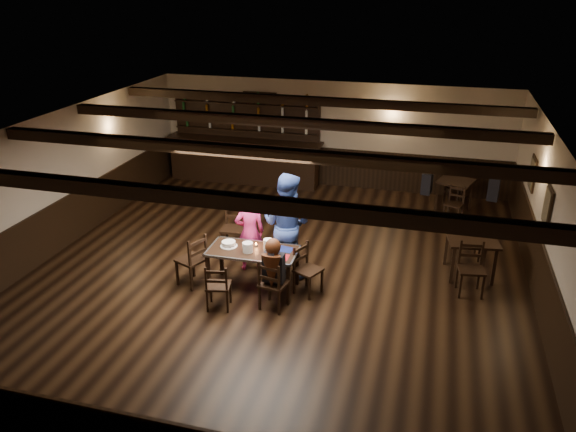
% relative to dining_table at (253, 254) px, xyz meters
% --- Properties ---
extents(ground, '(10.00, 10.00, 0.00)m').
position_rel_dining_table_xyz_m(ground, '(0.24, 0.66, -0.67)').
color(ground, black).
rests_on(ground, ground).
extents(room_shell, '(9.02, 10.02, 2.71)m').
position_rel_dining_table_xyz_m(room_shell, '(0.25, 0.70, 1.08)').
color(room_shell, beige).
rests_on(room_shell, ground).
extents(dining_table, '(1.55, 0.80, 0.75)m').
position_rel_dining_table_xyz_m(dining_table, '(0.00, 0.00, 0.00)').
color(dining_table, black).
rests_on(dining_table, ground).
extents(chair_near_left, '(0.45, 0.44, 0.82)m').
position_rel_dining_table_xyz_m(chair_near_left, '(-0.34, -0.81, -0.19)').
color(chair_near_left, black).
rests_on(chair_near_left, ground).
extents(chair_near_right, '(0.49, 0.47, 0.89)m').
position_rel_dining_table_xyz_m(chair_near_right, '(0.51, -0.59, -0.15)').
color(chair_near_right, black).
rests_on(chair_near_right, ground).
extents(chair_end_left, '(0.57, 0.58, 0.96)m').
position_rel_dining_table_xyz_m(chair_end_left, '(-1.02, -0.17, -0.11)').
color(chair_end_left, black).
rests_on(chair_end_left, ground).
extents(chair_end_right, '(0.53, 0.54, 0.89)m').
position_rel_dining_table_xyz_m(chair_end_right, '(0.89, 0.13, -0.15)').
color(chair_end_right, black).
rests_on(chair_end_right, ground).
extents(chair_far_pushed, '(0.48, 0.46, 0.96)m').
position_rel_dining_table_xyz_m(chair_far_pushed, '(-0.84, 1.36, -0.11)').
color(chair_far_pushed, black).
rests_on(chair_far_pushed, ground).
extents(woman_pink, '(0.64, 0.54, 1.49)m').
position_rel_dining_table_xyz_m(woman_pink, '(-0.29, 0.68, 0.08)').
color(woman_pink, '#EC3297').
rests_on(woman_pink, ground).
extents(man_blue, '(1.06, 0.90, 1.93)m').
position_rel_dining_table_xyz_m(man_blue, '(0.40, 0.73, 0.30)').
color(man_blue, navy).
rests_on(man_blue, ground).
extents(seated_person, '(0.34, 0.51, 0.83)m').
position_rel_dining_table_xyz_m(seated_person, '(0.52, -0.53, 0.17)').
color(seated_person, black).
rests_on(seated_person, ground).
extents(cake, '(0.30, 0.30, 0.09)m').
position_rel_dining_table_xyz_m(cake, '(-0.45, 0.02, 0.13)').
color(cake, white).
rests_on(cake, dining_table).
extents(plate_stack_a, '(0.18, 0.18, 0.17)m').
position_rel_dining_table_xyz_m(plate_stack_a, '(-0.06, -0.09, 0.17)').
color(plate_stack_a, white).
rests_on(plate_stack_a, dining_table).
extents(plate_stack_b, '(0.17, 0.17, 0.19)m').
position_rel_dining_table_xyz_m(plate_stack_b, '(0.25, 0.08, 0.18)').
color(plate_stack_b, white).
rests_on(plate_stack_b, dining_table).
extents(tea_light, '(0.06, 0.06, 0.06)m').
position_rel_dining_table_xyz_m(tea_light, '(0.01, 0.15, 0.11)').
color(tea_light, '#A5A8AD').
rests_on(tea_light, dining_table).
extents(salt_shaker, '(0.03, 0.03, 0.08)m').
position_rel_dining_table_xyz_m(salt_shaker, '(0.32, -0.06, 0.12)').
color(salt_shaker, silver).
rests_on(salt_shaker, dining_table).
extents(pepper_shaker, '(0.03, 0.03, 0.08)m').
position_rel_dining_table_xyz_m(pepper_shaker, '(0.39, -0.11, 0.13)').
color(pepper_shaker, '#A5A8AD').
rests_on(pepper_shaker, dining_table).
extents(drink_glass, '(0.06, 0.06, 0.10)m').
position_rel_dining_table_xyz_m(drink_glass, '(0.30, 0.12, 0.13)').
color(drink_glass, silver).
rests_on(drink_glass, dining_table).
extents(menu_red, '(0.34, 0.24, 0.00)m').
position_rel_dining_table_xyz_m(menu_red, '(0.50, -0.13, 0.09)').
color(menu_red, maroon).
rests_on(menu_red, dining_table).
extents(menu_blue, '(0.35, 0.27, 0.00)m').
position_rel_dining_table_xyz_m(menu_blue, '(0.50, 0.17, 0.09)').
color(menu_blue, '#0E1648').
rests_on(menu_blue, dining_table).
extents(bar_counter, '(4.15, 0.70, 2.20)m').
position_rel_dining_table_xyz_m(bar_counter, '(-2.02, 5.38, 0.06)').
color(bar_counter, black).
rests_on(bar_counter, ground).
extents(back_table_a, '(0.99, 0.99, 0.75)m').
position_rel_dining_table_xyz_m(back_table_a, '(3.64, 1.51, -0.01)').
color(back_table_a, black).
rests_on(back_table_a, ground).
extents(back_table_b, '(0.94, 0.94, 0.75)m').
position_rel_dining_table_xyz_m(back_table_b, '(3.37, 4.61, -0.02)').
color(back_table_b, black).
rests_on(back_table_b, ground).
extents(bg_patron_left, '(0.26, 0.37, 0.71)m').
position_rel_dining_table_xyz_m(bg_patron_left, '(2.74, 4.37, 0.15)').
color(bg_patron_left, black).
rests_on(bg_patron_left, ground).
extents(bg_patron_right, '(0.29, 0.41, 0.79)m').
position_rel_dining_table_xyz_m(bg_patron_right, '(4.19, 4.37, 0.19)').
color(bg_patron_right, black).
rests_on(bg_patron_right, ground).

